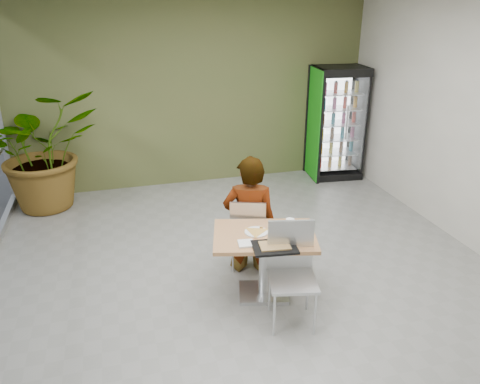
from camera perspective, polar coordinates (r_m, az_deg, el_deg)
name	(u,v)px	position (r m, az deg, el deg)	size (l,w,h in m)	color
ground	(255,290)	(5.38, 1.81, -11.83)	(7.00, 7.00, 0.00)	gray
room_envelope	(257,155)	(4.66, 2.05, 4.56)	(6.00, 7.00, 3.20)	silver
dining_table	(264,252)	(5.03, 2.96, -7.31)	(1.22, 0.99, 0.75)	#B6824E
chair_far	(248,229)	(5.48, 0.99, -4.55)	(0.52, 0.52, 0.92)	#BBBEC0
chair_near	(291,265)	(4.70, 6.29, -8.78)	(0.55, 0.55, 1.04)	#BBBEC0
seated_woman	(250,226)	(5.51, 1.18, -4.13)	(0.64, 0.41, 1.72)	black
pizza_plate	(256,231)	(4.95, 2.00, -4.78)	(0.35, 0.33, 0.03)	white
soda_cup	(290,226)	(4.94, 6.10, -4.18)	(0.09, 0.09, 0.16)	white
napkin_stack	(246,244)	(4.73, 0.73, -6.30)	(0.15, 0.15, 0.02)	white
cafeteria_tray	(275,247)	(4.67, 4.24, -6.73)	(0.44, 0.32, 0.02)	black
beverage_fridge	(337,123)	(8.53, 11.70, 8.21)	(0.96, 0.77, 1.96)	black
potted_plant	(43,150)	(7.68, -22.88, 4.75)	(1.64, 1.42, 1.83)	#29662B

